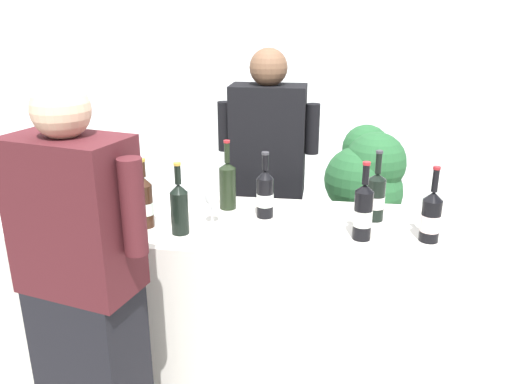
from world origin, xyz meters
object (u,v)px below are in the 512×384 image
(wine_bottle_0, at_px, (363,212))
(person_guest, at_px, (87,317))
(wine_bottle_4, at_px, (376,196))
(wine_bottle_5, at_px, (265,193))
(wine_bottle_6, at_px, (228,184))
(person_server, at_px, (267,198))
(wine_bottle_1, at_px, (431,217))
(wine_bottle_3, at_px, (82,182))
(potted_shrub, at_px, (365,186))
(wine_bottle_2, at_px, (145,202))
(wine_bottle_8, at_px, (62,193))
(wine_glass, at_px, (212,198))
(wine_bottle_7, at_px, (179,207))

(wine_bottle_0, height_order, person_guest, person_guest)
(wine_bottle_4, relative_size, wine_bottle_5, 1.05)
(wine_bottle_6, bearing_deg, wine_bottle_5, -23.60)
(wine_bottle_5, bearing_deg, person_server, 95.67)
(wine_bottle_1, bearing_deg, wine_bottle_4, 135.49)
(person_server, bearing_deg, wine_bottle_3, -146.13)
(wine_bottle_1, xyz_separation_m, wine_bottle_5, (-0.72, 0.17, 0.01))
(wine_bottle_0, relative_size, person_server, 0.20)
(wine_bottle_0, xyz_separation_m, potted_shrub, (0.11, 1.34, -0.33))
(wine_bottle_4, height_order, potted_shrub, wine_bottle_4)
(wine_bottle_1, distance_m, wine_bottle_2, 1.24)
(wine_bottle_4, bearing_deg, wine_bottle_8, -174.34)
(wine_bottle_2, distance_m, person_guest, 0.59)
(wine_bottle_8, bearing_deg, person_server, 39.49)
(wine_bottle_1, height_order, wine_bottle_8, same)
(wine_glass, bearing_deg, person_guest, -120.52)
(person_server, relative_size, person_guest, 1.01)
(wine_bottle_2, relative_size, wine_bottle_6, 0.92)
(wine_bottle_6, xyz_separation_m, person_server, (0.13, 0.54, -0.26))
(wine_bottle_5, bearing_deg, wine_bottle_4, 3.90)
(wine_bottle_5, xyz_separation_m, person_guest, (-0.57, -0.72, -0.26))
(wine_glass, relative_size, person_guest, 0.11)
(wine_bottle_5, bearing_deg, wine_bottle_6, 156.40)
(wine_bottle_0, bearing_deg, wine_bottle_4, 72.59)
(wine_bottle_1, xyz_separation_m, wine_bottle_8, (-1.68, 0.06, 0.00))
(wine_bottle_7, bearing_deg, wine_bottle_3, 154.06)
(wine_bottle_7, distance_m, person_guest, 0.59)
(wine_bottle_0, height_order, wine_bottle_2, wine_bottle_0)
(wine_bottle_1, bearing_deg, wine_bottle_8, 177.91)
(wine_bottle_6, distance_m, potted_shrub, 1.34)
(person_server, bearing_deg, wine_bottle_1, -45.51)
(wine_bottle_2, bearing_deg, wine_bottle_8, 169.25)
(wine_bottle_1, relative_size, wine_bottle_7, 1.02)
(wine_bottle_2, xyz_separation_m, wine_bottle_7, (0.17, -0.05, 0.00))
(wine_bottle_1, relative_size, wine_bottle_2, 1.03)
(wine_bottle_3, height_order, potted_shrub, wine_bottle_3)
(wine_bottle_3, height_order, wine_glass, wine_bottle_3)
(wine_bottle_2, xyz_separation_m, potted_shrub, (1.07, 1.35, -0.32))
(wine_bottle_3, xyz_separation_m, wine_bottle_6, (0.74, 0.04, 0.01))
(wine_bottle_3, xyz_separation_m, person_guest, (0.36, -0.76, -0.26))
(wine_bottle_2, bearing_deg, person_guest, -95.69)
(wine_bottle_2, bearing_deg, wine_bottle_0, 0.17)
(wine_bottle_7, bearing_deg, wine_bottle_8, 167.77)
(wine_bottle_1, bearing_deg, potted_shrub, 97.50)
(wine_bottle_0, bearing_deg, wine_bottle_6, 156.49)
(wine_bottle_7, height_order, potted_shrub, wine_bottle_7)
(wine_bottle_6, relative_size, wine_glass, 1.81)
(wine_bottle_5, distance_m, wine_bottle_6, 0.21)
(wine_bottle_0, bearing_deg, person_guest, -152.37)
(wine_bottle_0, bearing_deg, person_server, 121.58)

